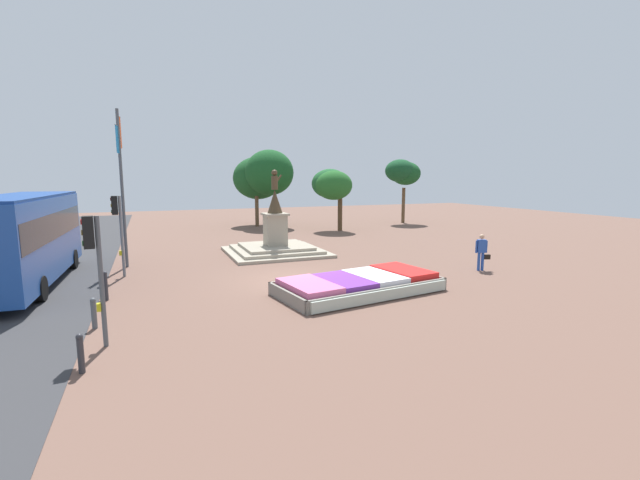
# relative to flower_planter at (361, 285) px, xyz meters

# --- Properties ---
(ground_plane) EXTENTS (84.11, 84.11, 0.00)m
(ground_plane) POSITION_rel_flower_planter_xyz_m (-1.69, 2.78, -0.30)
(ground_plane) COLOR brown
(flower_planter) EXTENTS (6.55, 3.89, 0.67)m
(flower_planter) POSITION_rel_flower_planter_xyz_m (0.00, 0.00, 0.00)
(flower_planter) COLOR #38281C
(flower_planter) RESTS_ON ground_plane
(statue_monument) EXTENTS (5.34, 5.34, 4.72)m
(statue_monument) POSITION_rel_flower_planter_xyz_m (-0.66, 9.26, 0.36)
(statue_monument) COLOR #A09681
(statue_monument) RESTS_ON ground_plane
(traffic_light_near_crossing) EXTENTS (0.41, 0.30, 3.37)m
(traffic_light_near_crossing) POSITION_rel_flower_planter_xyz_m (-8.58, -2.20, 2.03)
(traffic_light_near_crossing) COLOR #4C5156
(traffic_light_near_crossing) RESTS_ON ground_plane
(traffic_light_mid_block) EXTENTS (0.41, 0.29, 3.52)m
(traffic_light_mid_block) POSITION_rel_flower_planter_xyz_m (-8.51, 6.16, 2.13)
(traffic_light_mid_block) COLOR slate
(traffic_light_mid_block) RESTS_ON ground_plane
(banner_pole) EXTENTS (0.22, 1.29, 7.44)m
(banner_pole) POSITION_rel_flower_planter_xyz_m (-8.37, 8.36, 3.84)
(banner_pole) COLOR #4C5156
(banner_pole) RESTS_ON ground_plane
(city_bus) EXTENTS (2.67, 9.78, 3.61)m
(city_bus) POSITION_rel_flower_planter_xyz_m (-11.90, 5.80, 1.76)
(city_bus) COLOR #1E4799
(city_bus) RESTS_ON ground_plane
(pedestrian_with_handbag) EXTENTS (0.71, 0.34, 1.71)m
(pedestrian_with_handbag) POSITION_rel_flower_planter_xyz_m (6.95, 1.31, 0.66)
(pedestrian_with_handbag) COLOR #264CA5
(pedestrian_with_handbag) RESTS_ON ground_plane
(kerb_bollard_south) EXTENTS (0.15, 0.15, 0.91)m
(kerb_bollard_south) POSITION_rel_flower_planter_xyz_m (-8.83, -3.69, 0.18)
(kerb_bollard_south) COLOR #2D2D33
(kerb_bollard_south) RESTS_ON ground_plane
(kerb_bollard_mid_a) EXTENTS (0.16, 0.16, 0.91)m
(kerb_bollard_mid_a) POSITION_rel_flower_planter_xyz_m (-8.88, -0.63, 0.18)
(kerb_bollard_mid_a) COLOR #4C5156
(kerb_bollard_mid_a) RESTS_ON ground_plane
(kerb_bollard_mid_b) EXTENTS (0.13, 0.13, 1.04)m
(kerb_bollard_mid_b) POSITION_rel_flower_planter_xyz_m (-8.80, 2.40, 0.24)
(kerb_bollard_mid_b) COLOR #2D2D33
(kerb_bollard_mid_b) RESTS_ON ground_plane
(kerb_bollard_north) EXTENTS (0.13, 0.13, 0.93)m
(kerb_bollard_north) POSITION_rel_flower_planter_xyz_m (-8.86, 2.72, 0.18)
(kerb_bollard_north) COLOR slate
(kerb_bollard_north) RESTS_ON ground_plane
(park_tree_far_left) EXTENTS (3.33, 2.86, 5.94)m
(park_tree_far_left) POSITION_rel_flower_planter_xyz_m (14.84, 20.39, 4.44)
(park_tree_far_left) COLOR brown
(park_tree_far_left) RESTS_ON ground_plane
(park_tree_behind_statue) EXTENTS (4.86, 5.95, 6.64)m
(park_tree_behind_statue) POSITION_rel_flower_planter_xyz_m (2.25, 23.05, 4.14)
(park_tree_behind_statue) COLOR brown
(park_tree_behind_statue) RESTS_ON ground_plane
(park_tree_far_right) EXTENTS (3.04, 3.32, 4.97)m
(park_tree_far_right) POSITION_rel_flower_planter_xyz_m (6.52, 17.73, 3.40)
(park_tree_far_right) COLOR #4C3823
(park_tree_far_right) RESTS_ON ground_plane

